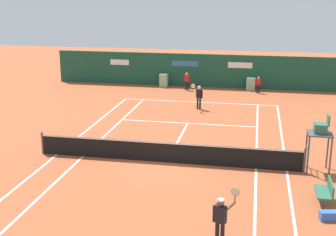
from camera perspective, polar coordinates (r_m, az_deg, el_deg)
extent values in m
plane|color=#A8512D|center=(20.84, -0.19, -5.53)|extent=(80.00, 80.00, 0.00)
cube|color=white|center=(31.89, 3.90, 1.98)|extent=(10.60, 0.10, 0.01)
cube|color=white|center=(22.42, -13.65, -4.43)|extent=(0.10, 23.40, 0.01)
cube|color=white|center=(21.92, -10.54, -4.71)|extent=(0.10, 23.40, 0.01)
cube|color=white|center=(20.49, 10.91, -6.20)|extent=(0.10, 23.40, 0.01)
cube|color=white|center=(20.55, 14.55, -6.38)|extent=(0.10, 23.40, 0.01)
cube|color=white|center=(26.82, 2.47, -0.65)|extent=(8.00, 0.10, 0.01)
cube|color=white|center=(23.80, 1.31, -2.79)|extent=(0.10, 6.40, 0.01)
cube|color=white|center=(31.74, 3.87, 1.92)|extent=(0.10, 0.24, 0.01)
cylinder|color=#4C4C51|center=(22.54, -15.35, -3.01)|extent=(0.10, 0.10, 1.07)
cylinder|color=#4C4C51|center=(20.42, 16.62, -5.07)|extent=(0.10, 0.10, 1.07)
cube|color=black|center=(20.67, -0.20, -4.31)|extent=(12.00, 0.03, 0.95)
cube|color=white|center=(20.52, -0.20, -3.14)|extent=(12.00, 0.04, 0.06)
cube|color=#194C38|center=(36.78, 4.99, 5.89)|extent=(25.00, 0.24, 2.63)
cube|color=white|center=(38.01, -6.04, 6.92)|extent=(1.57, 0.02, 0.44)
cube|color=white|center=(36.38, 8.96, 6.50)|extent=(1.89, 0.02, 0.44)
cube|color=#2D6BA8|center=(36.79, 2.13, 6.79)|extent=(2.16, 0.02, 0.44)
cube|color=#8CB793|center=(36.91, -0.52, 4.72)|extent=(0.62, 0.70, 1.03)
cube|color=#8CB793|center=(36.20, 10.26, 4.21)|extent=(0.67, 0.70, 0.98)
cylinder|color=#47474C|center=(20.13, 17.04, -4.50)|extent=(0.07, 0.07, 1.67)
cylinder|color=#47474C|center=(20.98, 16.81, -3.66)|extent=(0.07, 0.07, 1.67)
cylinder|color=#47474C|center=(20.26, 19.57, -4.60)|extent=(0.07, 0.07, 1.67)
cylinder|color=#47474C|center=(21.10, 19.24, -3.77)|extent=(0.07, 0.07, 1.67)
cylinder|color=#47474C|center=(20.67, 16.85, -4.94)|extent=(0.04, 0.81, 0.04)
cylinder|color=#47474C|center=(20.50, 16.96, -3.63)|extent=(0.04, 0.81, 0.04)
cube|color=#47474C|center=(20.35, 18.37, -1.83)|extent=(1.00, 1.00, 0.06)
cube|color=#2D664C|center=(20.28, 18.43, -1.21)|extent=(0.52, 0.56, 0.40)
cube|color=#2D664C|center=(20.22, 19.33, -0.24)|extent=(0.06, 0.56, 0.45)
cylinder|color=#38383D|center=(17.42, 18.82, -10.20)|extent=(0.06, 0.06, 0.38)
cylinder|color=#38383D|center=(18.40, 18.39, -8.73)|extent=(0.06, 0.06, 0.38)
cube|color=#2D664C|center=(17.81, 18.66, -8.77)|extent=(0.48, 1.25, 0.08)
cube|color=#2D664C|center=(17.76, 19.60, -8.06)|extent=(0.06, 1.25, 0.42)
cube|color=blue|center=(16.83, 19.89, -11.36)|extent=(0.96, 0.46, 0.32)
cylinder|color=black|center=(29.94, 4.01, 1.82)|extent=(0.12, 0.12, 0.76)
cylinder|color=black|center=(30.00, 3.71, 1.85)|extent=(0.12, 0.12, 0.76)
cube|color=black|center=(29.82, 3.88, 3.05)|extent=(0.38, 0.27, 0.54)
sphere|color=beige|center=(29.74, 3.89, 3.75)|extent=(0.21, 0.21, 0.21)
cylinder|color=white|center=(29.72, 3.90, 3.89)|extent=(0.20, 0.20, 0.06)
cylinder|color=black|center=(29.75, 4.26, 2.93)|extent=(0.08, 0.08, 0.52)
cylinder|color=beige|center=(29.62, 3.32, 3.40)|extent=(0.21, 0.52, 0.08)
cylinder|color=black|center=(29.36, 3.13, 3.52)|extent=(0.03, 0.03, 0.22)
torus|color=yellow|center=(29.31, 3.14, 3.99)|extent=(0.30, 0.10, 0.30)
cylinder|color=silver|center=(29.31, 3.14, 3.99)|extent=(0.25, 0.07, 0.26)
cylinder|color=black|center=(14.47, 6.13, -14.05)|extent=(0.13, 0.13, 0.78)
cylinder|color=black|center=(14.40, 6.78, -14.23)|extent=(0.13, 0.13, 0.78)
cube|color=black|center=(14.12, 6.54, -11.80)|extent=(0.40, 0.31, 0.55)
sphere|color=brown|center=(13.94, 6.59, -10.40)|extent=(0.22, 0.22, 0.22)
cylinder|color=white|center=(13.91, 6.60, -10.10)|extent=(0.20, 0.20, 0.06)
cylinder|color=black|center=(14.22, 5.73, -11.73)|extent=(0.08, 0.08, 0.53)
cylinder|color=brown|center=(14.15, 7.85, -10.76)|extent=(0.27, 0.52, 0.08)
cylinder|color=black|center=(14.32, 8.33, -9.95)|extent=(0.03, 0.03, 0.22)
torus|color=yellow|center=(14.21, 8.37, -9.04)|extent=(0.29, 0.13, 0.30)
cylinder|color=silver|center=(14.21, 8.37, -9.04)|extent=(0.24, 0.10, 0.26)
cylinder|color=black|center=(35.66, 2.47, 4.03)|extent=(0.11, 0.11, 0.69)
cylinder|color=black|center=(35.68, 2.22, 4.04)|extent=(0.11, 0.11, 0.69)
cube|color=#AD1E1E|center=(35.56, 2.36, 4.96)|extent=(0.31, 0.18, 0.48)
sphere|color=beige|center=(35.49, 2.36, 5.49)|extent=(0.19, 0.19, 0.19)
cylinder|color=#AD1E1E|center=(35.54, 2.66, 4.90)|extent=(0.07, 0.07, 0.46)
cylinder|color=#AD1E1E|center=(35.59, 2.05, 4.92)|extent=(0.07, 0.07, 0.46)
cylinder|color=black|center=(35.30, 11.25, 3.58)|extent=(0.10, 0.10, 0.63)
cylinder|color=black|center=(35.27, 11.02, 3.58)|extent=(0.10, 0.10, 0.63)
cube|color=#AD1E1E|center=(35.18, 11.18, 4.43)|extent=(0.31, 0.20, 0.44)
sphere|color=tan|center=(35.12, 11.20, 4.92)|extent=(0.17, 0.17, 0.17)
cylinder|color=#AD1E1E|center=(35.22, 11.46, 4.37)|extent=(0.07, 0.07, 0.42)
cylinder|color=#AD1E1E|center=(35.16, 10.89, 4.38)|extent=(0.07, 0.07, 0.42)
sphere|color=#CCE033|center=(28.21, 9.14, 0.05)|extent=(0.07, 0.07, 0.07)
sphere|color=#CCE033|center=(22.59, -0.33, -3.73)|extent=(0.07, 0.07, 0.07)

